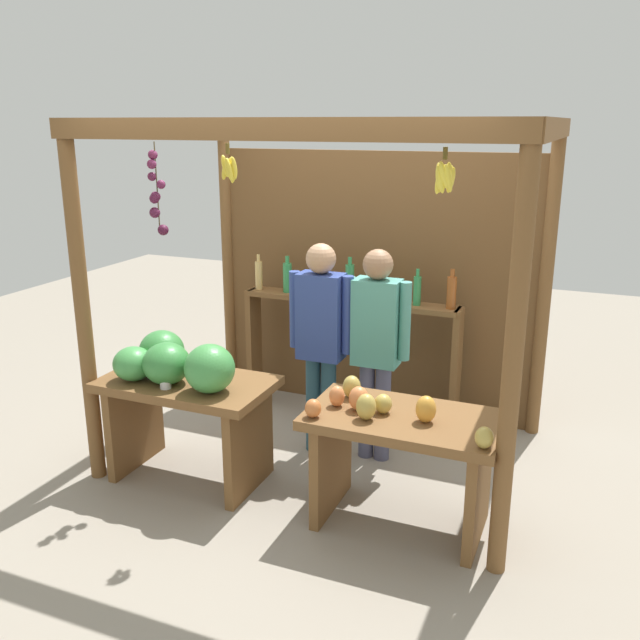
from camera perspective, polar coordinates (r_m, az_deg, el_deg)
ground_plane at (r=5.15m, az=0.81°, el=-10.96°), size 12.00×12.00×0.00m
market_stall at (r=5.07m, az=2.62°, el=5.25°), size 2.82×1.98×2.38m
fruit_counter_left at (r=4.61m, az=-11.61°, el=-5.29°), size 1.14×0.64×1.03m
fruit_counter_right at (r=4.10m, az=6.69°, el=-10.17°), size 1.14×0.64×0.87m
bottle_shelf_unit at (r=5.50m, az=2.52°, el=-0.28°), size 1.81×0.22×1.35m
vendor_man at (r=4.82m, az=0.07°, el=-0.95°), size 0.48×0.21×1.56m
vendor_woman at (r=4.74m, az=4.73°, el=-1.48°), size 0.48×0.21×1.54m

